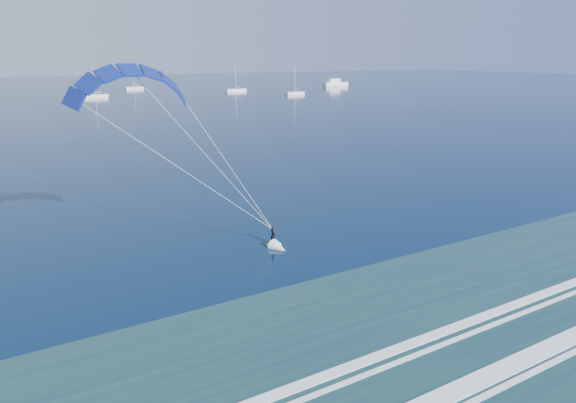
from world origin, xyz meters
The scene contains 6 objects.
kitesurfer_rig centered at (-5.23, 25.35, 8.24)m, with size 17.10×3.99×15.42m.
motor_yacht centered at (143.01, 213.27, 1.53)m, with size 14.03×3.74×5.93m.
sailboat_3 centered at (20.37, 196.28, 0.68)m, with size 8.61×2.40×11.97m.
sailboat_4 centered at (46.48, 239.96, 0.68)m, with size 7.94×2.40×10.90m.
sailboat_5 centered at (80.43, 200.89, 0.69)m, with size 9.21×2.40×12.50m.
sailboat_6 centered at (92.25, 170.85, 0.68)m, with size 7.89×2.40×10.80m.
Camera 1 is at (-18.32, -7.78, 14.69)m, focal length 32.00 mm.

